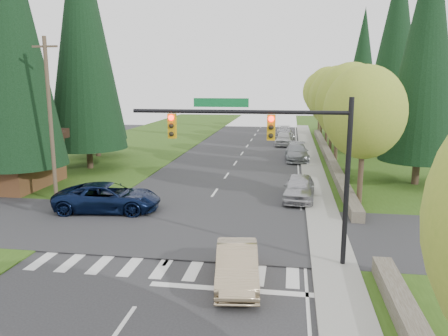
% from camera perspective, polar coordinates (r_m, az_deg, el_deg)
% --- Properties ---
extents(ground, '(120.00, 120.00, 0.00)m').
position_cam_1_polar(ground, '(15.45, -11.69, -17.51)').
color(ground, '#28282B').
rests_on(ground, ground).
extents(grass_east, '(14.00, 110.00, 0.06)m').
position_cam_1_polar(grass_east, '(34.41, 22.03, -1.93)').
color(grass_east, '#2C4A13').
rests_on(grass_east, ground).
extents(grass_west, '(14.00, 110.00, 0.06)m').
position_cam_1_polar(grass_west, '(37.97, -19.70, -0.59)').
color(grass_west, '#2C4A13').
rests_on(grass_west, ground).
extents(cross_street, '(120.00, 8.00, 0.10)m').
position_cam_1_polar(cross_street, '(22.47, -4.56, -7.95)').
color(cross_street, '#28282B').
rests_on(cross_street, ground).
extents(sidewalk_east, '(1.80, 80.00, 0.13)m').
position_cam_1_polar(sidewalk_east, '(35.45, 11.68, -0.90)').
color(sidewalk_east, gray).
rests_on(sidewalk_east, ground).
extents(curb_east, '(0.20, 80.00, 0.13)m').
position_cam_1_polar(curb_east, '(35.42, 10.30, -0.86)').
color(curb_east, gray).
rests_on(curb_east, ground).
extents(stone_wall_north, '(0.70, 40.00, 0.70)m').
position_cam_1_polar(stone_wall_north, '(43.37, 13.43, 1.60)').
color(stone_wall_north, '#4C4438').
rests_on(stone_wall_north, ground).
extents(traffic_signal, '(8.70, 0.37, 6.80)m').
position_cam_1_polar(traffic_signal, '(17.31, 6.70, 3.24)').
color(traffic_signal, black).
rests_on(traffic_signal, ground).
extents(brown_building, '(8.40, 8.40, 5.40)m').
position_cam_1_polar(brown_building, '(34.36, -26.92, 2.93)').
color(brown_building, '#4C2D19').
rests_on(brown_building, ground).
extents(utility_pole, '(1.60, 0.24, 10.00)m').
position_cam_1_polar(utility_pole, '(28.66, -21.73, 5.98)').
color(utility_pole, '#473828').
rests_on(utility_pole, ground).
extents(decid_tree_0, '(4.80, 4.80, 8.37)m').
position_cam_1_polar(decid_tree_0, '(27.03, 17.87, 6.93)').
color(decid_tree_0, '#38281C').
rests_on(decid_tree_0, ground).
extents(decid_tree_1, '(5.20, 5.20, 8.80)m').
position_cam_1_polar(decid_tree_1, '(33.96, 16.23, 8.13)').
color(decid_tree_1, '#38281C').
rests_on(decid_tree_1, ground).
extents(decid_tree_2, '(5.00, 5.00, 8.82)m').
position_cam_1_polar(decid_tree_2, '(40.88, 14.71, 8.84)').
color(decid_tree_2, '#38281C').
rests_on(decid_tree_2, ground).
extents(decid_tree_3, '(5.00, 5.00, 8.55)m').
position_cam_1_polar(decid_tree_3, '(47.86, 13.97, 8.85)').
color(decid_tree_3, '#38281C').
rests_on(decid_tree_3, ground).
extents(decid_tree_4, '(5.40, 5.40, 9.18)m').
position_cam_1_polar(decid_tree_4, '(54.83, 13.46, 9.55)').
color(decid_tree_4, '#38281C').
rests_on(decid_tree_4, ground).
extents(decid_tree_5, '(4.80, 4.80, 8.30)m').
position_cam_1_polar(decid_tree_5, '(61.81, 12.73, 9.25)').
color(decid_tree_5, '#38281C').
rests_on(decid_tree_5, ground).
extents(decid_tree_6, '(5.20, 5.20, 8.86)m').
position_cam_1_polar(decid_tree_6, '(68.79, 12.44, 9.71)').
color(decid_tree_6, '#38281C').
rests_on(decid_tree_6, ground).
extents(conifer_w_a, '(6.12, 6.12, 19.80)m').
position_cam_1_polar(conifer_w_a, '(32.31, -26.22, 16.20)').
color(conifer_w_a, '#38281C').
rests_on(conifer_w_a, ground).
extents(conifer_w_b, '(5.44, 5.44, 17.80)m').
position_cam_1_polar(conifer_w_b, '(37.20, -26.41, 13.82)').
color(conifer_w_b, '#38281C').
rests_on(conifer_w_b, ground).
extents(conifer_w_c, '(6.46, 6.46, 20.80)m').
position_cam_1_polar(conifer_w_c, '(38.77, -18.03, 16.50)').
color(conifer_w_c, '#38281C').
rests_on(conifer_w_c, ground).
extents(conifer_w_e, '(5.78, 5.78, 18.80)m').
position_cam_1_polar(conifer_w_e, '(44.94, -16.80, 14.49)').
color(conifer_w_e, '#38281C').
rests_on(conifer_w_e, ground).
extents(conifer_e_a, '(5.44, 5.44, 17.80)m').
position_cam_1_polar(conifer_e_a, '(33.96, 24.97, 14.30)').
color(conifer_e_a, '#38281C').
rests_on(conifer_e_a, ground).
extents(conifer_e_b, '(6.12, 6.12, 19.80)m').
position_cam_1_polar(conifer_e_b, '(47.83, 21.55, 14.57)').
color(conifer_e_b, '#38281C').
rests_on(conifer_e_b, ground).
extents(conifer_e_c, '(5.10, 5.10, 16.80)m').
position_cam_1_polar(conifer_e_c, '(61.34, 17.63, 12.50)').
color(conifer_e_c, '#38281C').
rests_on(conifer_e_c, ground).
extents(sedan_champagne, '(2.05, 4.49, 1.43)m').
position_cam_1_polar(sedan_champagne, '(16.50, 1.70, -12.57)').
color(sedan_champagne, tan).
rests_on(sedan_champagne, ground).
extents(suv_navy, '(6.23, 3.42, 1.66)m').
position_cam_1_polar(suv_navy, '(25.99, -14.90, -3.74)').
color(suv_navy, black).
rests_on(suv_navy, ground).
extents(parked_car_a, '(2.16, 4.77, 1.59)m').
position_cam_1_polar(parked_car_a, '(28.00, 9.80, -2.52)').
color(parked_car_a, '#ADADB2').
rests_on(parked_car_a, ground).
extents(parked_car_b, '(2.34, 5.35, 1.53)m').
position_cam_1_polar(parked_car_b, '(42.00, 9.50, 2.02)').
color(parked_car_b, gray).
rests_on(parked_car_b, ground).
extents(parked_car_c, '(1.69, 4.21, 1.36)m').
position_cam_1_polar(parked_car_c, '(44.98, 9.45, 2.52)').
color(parked_car_c, '#B9BABE').
rests_on(parked_car_c, ground).
extents(parked_car_d, '(2.24, 4.90, 1.63)m').
position_cam_1_polar(parked_car_d, '(51.91, 7.88, 3.86)').
color(parked_car_d, silver).
rests_on(parked_car_d, ground).
extents(parked_car_e, '(2.54, 5.31, 1.49)m').
position_cam_1_polar(parked_car_e, '(58.20, 7.95, 4.58)').
color(parked_car_e, '#A1A1A6').
rests_on(parked_car_e, ground).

